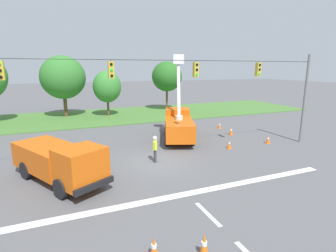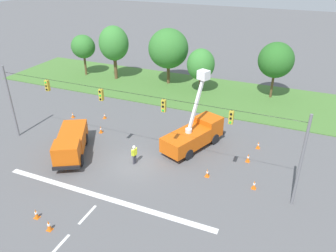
# 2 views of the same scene
# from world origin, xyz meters

# --- Properties ---
(ground_plane) EXTENTS (200.00, 200.00, 0.00)m
(ground_plane) POSITION_xyz_m (0.00, 0.00, 0.00)
(ground_plane) COLOR #565659
(grass_verge) EXTENTS (56.00, 12.00, 0.10)m
(grass_verge) POSITION_xyz_m (0.00, 18.00, 0.05)
(grass_verge) COLOR #477533
(grass_verge) RESTS_ON ground
(lane_markings) EXTENTS (17.60, 15.25, 0.01)m
(lane_markings) POSITION_xyz_m (0.00, -6.24, 0.00)
(lane_markings) COLOR silver
(lane_markings) RESTS_ON ground
(signal_gantry) EXTENTS (26.20, 0.33, 7.20)m
(signal_gantry) POSITION_xyz_m (0.01, -0.00, 4.58)
(signal_gantry) COLOR slate
(signal_gantry) RESTS_ON ground
(tree_far_west) EXTENTS (3.55, 3.20, 5.98)m
(tree_far_west) POSITION_xyz_m (-17.78, 18.14, 4.28)
(tree_far_west) COLOR brown
(tree_far_west) RESTS_ON ground
(tree_west) EXTENTS (4.17, 3.97, 7.58)m
(tree_west) POSITION_xyz_m (-12.74, 18.40, 5.15)
(tree_west) COLOR brown
(tree_west) RESTS_ON ground
(tree_centre) EXTENTS (5.35, 5.37, 7.60)m
(tree_centre) POSITION_xyz_m (-4.99, 19.53, 4.95)
(tree_centre) COLOR brown
(tree_centre) RESTS_ON ground
(tree_east) EXTENTS (3.50, 3.60, 5.77)m
(tree_east) POSITION_xyz_m (0.06, 18.11, 3.77)
(tree_east) COLOR brown
(tree_east) RESTS_ON ground
(tree_far_east) EXTENTS (4.24, 4.64, 7.00)m
(tree_far_east) POSITION_xyz_m (8.88, 19.84, 4.87)
(tree_far_east) COLOR brown
(tree_far_east) RESTS_ON ground
(utility_truck_bucket_lift) EXTENTS (4.54, 7.03, 7.25)m
(utility_truck_bucket_lift) POSITION_xyz_m (3.87, 4.80, 1.41)
(utility_truck_bucket_lift) COLOR #D6560F
(utility_truck_bucket_lift) RESTS_ON ground
(utility_truck_support_near) EXTENTS (5.10, 6.73, 2.32)m
(utility_truck_support_near) POSITION_xyz_m (-5.80, -0.83, 1.24)
(utility_truck_support_near) COLOR #D6560F
(utility_truck_support_near) RESTS_ON ground
(road_worker) EXTENTS (0.35, 0.62, 1.77)m
(road_worker) POSITION_xyz_m (0.05, 0.14, 1.00)
(road_worker) COLOR #383842
(road_worker) RESTS_ON ground
(traffic_cone_foreground_left) EXTENTS (0.36, 0.36, 0.76)m
(traffic_cone_foreground_left) POSITION_xyz_m (-5.74, 3.70, 0.37)
(traffic_cone_foreground_left) COLOR orange
(traffic_cone_foreground_left) RESTS_ON ground
(traffic_cone_foreground_right) EXTENTS (0.36, 0.36, 0.72)m
(traffic_cone_foreground_right) POSITION_xyz_m (6.38, 0.76, 0.35)
(traffic_cone_foreground_right) COLOR orange
(traffic_cone_foreground_right) RESTS_ON ground
(traffic_cone_mid_left) EXTENTS (0.36, 0.36, 0.76)m
(traffic_cone_mid_left) POSITION_xyz_m (-3.01, -8.37, 0.38)
(traffic_cone_mid_left) COLOR orange
(traffic_cone_mid_left) RESTS_ON ground
(traffic_cone_mid_right) EXTENTS (0.36, 0.36, 0.70)m
(traffic_cone_mid_right) POSITION_xyz_m (9.47, 6.84, 0.34)
(traffic_cone_mid_right) COLOR orange
(traffic_cone_mid_right) RESTS_ON ground
(traffic_cone_near_bucket) EXTENTS (0.36, 0.36, 0.63)m
(traffic_cone_near_bucket) POSITION_xyz_m (-7.20, 6.66, 0.30)
(traffic_cone_near_bucket) COLOR orange
(traffic_cone_near_bucket) RESTS_ON ground
(traffic_cone_lane_edge_a) EXTENTS (0.36, 0.36, 0.75)m
(traffic_cone_lane_edge_a) POSITION_xyz_m (10.15, 0.68, 0.37)
(traffic_cone_lane_edge_a) COLOR orange
(traffic_cone_lane_edge_a) RESTS_ON ground
(traffic_cone_lane_edge_b) EXTENTS (0.36, 0.36, 0.82)m
(traffic_cone_lane_edge_b) POSITION_xyz_m (-1.44, -8.92, 0.41)
(traffic_cone_lane_edge_b) COLOR orange
(traffic_cone_lane_edge_b) RESTS_ON ground
(traffic_cone_far_left) EXTENTS (0.36, 0.36, 0.82)m
(traffic_cone_far_left) POSITION_xyz_m (9.01, 4.22, 0.41)
(traffic_cone_far_left) COLOR orange
(traffic_cone_far_left) RESTS_ON ground
(traffic_cone_far_right) EXTENTS (0.36, 0.36, 0.67)m
(traffic_cone_far_right) POSITION_xyz_m (-10.56, 5.45, 0.33)
(traffic_cone_far_right) COLOR orange
(traffic_cone_far_right) RESTS_ON ground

